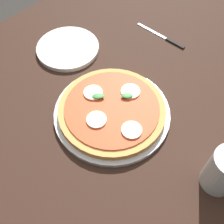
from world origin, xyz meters
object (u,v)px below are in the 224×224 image
at_px(dining_table, 118,108).
at_px(pizza, 112,110).
at_px(glass_cup, 224,171).
at_px(serving_tray, 112,113).
at_px(knife, 166,39).
at_px(plate_white, 68,48).

distance_m(dining_table, pizza, 0.15).
bearing_deg(glass_cup, serving_tray, -85.75).
xyz_separation_m(dining_table, knife, (-0.26, -0.02, 0.10)).
height_order(pizza, glass_cup, glass_cup).
height_order(knife, glass_cup, glass_cup).
xyz_separation_m(serving_tray, plate_white, (-0.09, -0.27, 0.00)).
relative_size(serving_tray, plate_white, 1.56).
bearing_deg(knife, dining_table, 5.38).
xyz_separation_m(plate_white, knife, (-0.25, 0.20, -0.00)).
distance_m(pizza, knife, 0.35).
relative_size(dining_table, pizza, 4.41).
relative_size(dining_table, knife, 6.55).
relative_size(pizza, knife, 1.49).
height_order(pizza, knife, pizza).
relative_size(knife, glass_cup, 1.66).
xyz_separation_m(pizza, glass_cup, (-0.02, 0.30, 0.03)).
bearing_deg(knife, serving_tray, 11.68).
distance_m(serving_tray, plate_white, 0.28).
height_order(serving_tray, plate_white, plate_white).
bearing_deg(dining_table, glass_cup, 80.45).
bearing_deg(pizza, plate_white, -108.51).
xyz_separation_m(dining_table, pizza, (0.08, 0.05, 0.12)).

